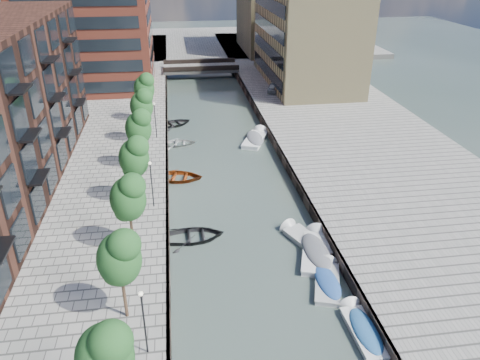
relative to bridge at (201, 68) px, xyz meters
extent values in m
plane|color=#38473F|center=(0.00, -32.00, -1.39)|extent=(300.00, 300.00, 0.00)
cube|color=gray|center=(16.00, -32.00, -0.89)|extent=(20.00, 140.00, 1.00)
cube|color=#332823|center=(-6.10, -32.00, -0.89)|extent=(0.25, 140.00, 1.00)
cube|color=#332823|center=(6.10, -32.00, -0.89)|extent=(0.25, 140.00, 1.00)
cube|color=gray|center=(0.00, 28.00, -0.89)|extent=(80.00, 40.00, 1.00)
cube|color=tan|center=(16.00, -10.00, 6.61)|extent=(12.00, 25.00, 14.00)
cube|color=tan|center=(16.00, 16.00, 7.61)|extent=(12.00, 20.00, 16.00)
cube|color=gray|center=(0.00, 0.00, -0.09)|extent=(13.00, 6.00, 0.60)
cube|color=#332823|center=(0.00, -2.80, 0.51)|extent=(13.00, 0.40, 0.80)
cube|color=#332823|center=(0.00, 2.80, 0.51)|extent=(13.00, 0.40, 0.80)
ellipsoid|color=#1C4B20|center=(-8.50, -68.00, 3.93)|extent=(2.50, 2.50, 3.25)
cylinder|color=#382619|center=(-8.50, -61.00, 1.21)|extent=(0.20, 0.20, 3.20)
ellipsoid|color=#1C4B20|center=(-8.50, -61.00, 3.93)|extent=(2.50, 2.50, 3.25)
cylinder|color=#382619|center=(-8.50, -54.00, 1.21)|extent=(0.20, 0.20, 3.20)
ellipsoid|color=#1C4B20|center=(-8.50, -54.00, 3.93)|extent=(2.50, 2.50, 3.25)
cylinder|color=#382619|center=(-8.50, -47.00, 1.21)|extent=(0.20, 0.20, 3.20)
ellipsoid|color=#1C4B20|center=(-8.50, -47.00, 3.93)|extent=(2.50, 2.50, 3.25)
cylinder|color=#382619|center=(-8.50, -40.00, 1.21)|extent=(0.20, 0.20, 3.20)
ellipsoid|color=#1C4B20|center=(-8.50, -40.00, 3.93)|extent=(2.50, 2.50, 3.25)
cylinder|color=#382619|center=(-8.50, -33.00, 1.21)|extent=(0.20, 0.20, 3.20)
ellipsoid|color=#1C4B20|center=(-8.50, -33.00, 3.93)|extent=(2.50, 2.50, 3.25)
cylinder|color=#382619|center=(-8.50, -26.00, 1.21)|extent=(0.20, 0.20, 3.20)
ellipsoid|color=#1C4B20|center=(-8.50, -26.00, 3.93)|extent=(2.50, 2.50, 3.25)
cylinder|color=black|center=(-7.20, -64.00, 1.61)|extent=(0.10, 0.10, 4.00)
sphere|color=#FFF2CC|center=(-7.20, -64.00, 3.61)|extent=(0.24, 0.24, 0.24)
cylinder|color=black|center=(-7.20, -48.00, 1.61)|extent=(0.10, 0.10, 4.00)
sphere|color=#FFF2CC|center=(-7.20, -48.00, 3.61)|extent=(0.24, 0.24, 0.24)
cylinder|color=black|center=(-7.20, -32.00, 1.61)|extent=(0.10, 0.10, 4.00)
sphere|color=#FFF2CC|center=(-7.20, -32.00, 3.61)|extent=(0.24, 0.24, 0.24)
imported|color=black|center=(-4.13, -51.94, -1.39)|extent=(5.07, 3.71, 1.02)
imported|color=maroon|center=(-5.17, -41.19, -1.39)|extent=(5.78, 4.64, 1.06)
imported|color=silver|center=(-4.84, -32.14, -1.39)|extent=(4.27, 3.10, 0.87)
imported|color=black|center=(-5.22, -25.43, -1.39)|extent=(5.70, 5.03, 0.98)
cube|color=white|center=(5.40, -63.64, -1.34)|extent=(1.67, 4.25, 0.59)
cube|color=white|center=(5.40, -63.64, -1.03)|extent=(1.75, 4.34, 0.09)
cone|color=white|center=(5.34, -61.54, -1.30)|extent=(1.58, 0.87, 1.55)
ellipsoid|color=#225C9E|center=(5.40, -63.64, -0.98)|extent=(1.57, 3.88, 0.51)
cube|color=silver|center=(4.77, -55.57, -1.33)|extent=(3.39, 5.48, 0.73)
cube|color=silver|center=(4.77, -55.57, -0.94)|extent=(3.51, 5.61, 0.11)
cone|color=silver|center=(5.56, -53.12, -1.28)|extent=(2.12, 1.54, 1.90)
ellipsoid|color=#585960|center=(4.77, -55.57, -0.89)|extent=(3.14, 5.02, 0.63)
cube|color=#BBBBB9|center=(4.68, -53.93, -1.34)|extent=(3.32, 4.75, 0.63)
cube|color=#BBBBB9|center=(4.68, -53.93, -1.00)|extent=(3.43, 4.87, 0.10)
cone|color=#BBBBB9|center=(3.77, -51.89, -1.29)|extent=(1.86, 1.47, 1.65)
cube|color=#B4B4B2|center=(4.55, -58.96, -1.35)|extent=(2.73, 4.44, 0.59)
cube|color=#B4B4B2|center=(4.55, -58.96, -1.03)|extent=(2.82, 4.55, 0.09)
cone|color=#B4B4B2|center=(5.18, -56.97, -1.30)|extent=(1.72, 1.24, 1.54)
ellipsoid|color=#204995|center=(4.55, -58.96, -0.98)|extent=(2.53, 4.07, 0.51)
cube|color=white|center=(4.13, -32.52, -1.33)|extent=(3.78, 5.49, 0.73)
cube|color=white|center=(4.13, -32.52, -0.94)|extent=(3.91, 5.63, 0.11)
cone|color=white|center=(5.15, -30.15, -1.28)|extent=(2.15, 1.68, 1.90)
ellipsoid|color=slate|center=(4.13, -32.52, -0.89)|extent=(3.50, 5.03, 0.63)
imported|color=#999D9E|center=(9.82, -15.38, 0.21)|extent=(2.33, 3.76, 1.19)
camera|label=1|loc=(-4.87, -82.98, 19.29)|focal=35.00mm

